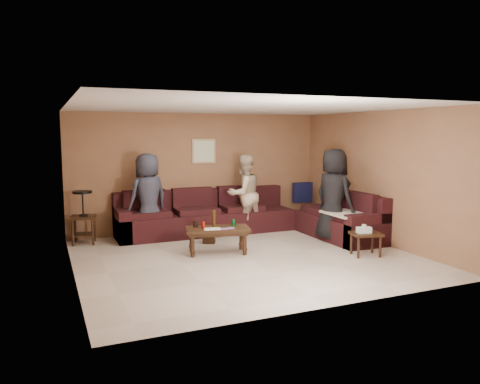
{
  "coord_description": "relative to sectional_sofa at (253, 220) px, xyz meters",
  "views": [
    {
      "loc": [
        -3.11,
        -7.05,
        2.08
      ],
      "look_at": [
        0.25,
        0.85,
        1.0
      ],
      "focal_mm": 35.0,
      "sensor_mm": 36.0,
      "label": 1
    }
  ],
  "objects": [
    {
      "name": "room",
      "position": [
        -0.81,
        -1.52,
        1.34
      ],
      "size": [
        5.6,
        5.5,
        2.5
      ],
      "color": "beige",
      "rests_on": "ground"
    },
    {
      "name": "sectional_sofa",
      "position": [
        0.0,
        0.0,
        0.0
      ],
      "size": [
        4.65,
        2.9,
        0.97
      ],
      "color": "black",
      "rests_on": "ground"
    },
    {
      "name": "coffee_table",
      "position": [
        -1.17,
        -1.08,
        0.06
      ],
      "size": [
        1.19,
        0.8,
        0.74
      ],
      "rotation": [
        0.0,
        0.0,
        -0.25
      ],
      "color": "black",
      "rests_on": "ground"
    },
    {
      "name": "end_table_left",
      "position": [
        -3.25,
        0.57,
        0.2
      ],
      "size": [
        0.52,
        0.52,
        1.01
      ],
      "rotation": [
        0.0,
        0.0,
        -0.19
      ],
      "color": "black",
      "rests_on": "ground"
    },
    {
      "name": "side_table_right",
      "position": [
        1.09,
        -2.23,
        0.03
      ],
      "size": [
        0.56,
        0.5,
        0.55
      ],
      "rotation": [
        0.0,
        0.0,
        -0.23
      ],
      "color": "black",
      "rests_on": "ground"
    },
    {
      "name": "waste_bin",
      "position": [
        -1.05,
        -0.3,
        -0.19
      ],
      "size": [
        0.31,
        0.31,
        0.28
      ],
      "primitive_type": "cube",
      "rotation": [
        0.0,
        0.0,
        -0.42
      ],
      "color": "black",
      "rests_on": "ground"
    },
    {
      "name": "wall_art",
      "position": [
        -0.71,
        0.96,
        1.37
      ],
      "size": [
        0.52,
        0.04,
        0.52
      ],
      "color": "tan",
      "rests_on": "ground"
    },
    {
      "name": "person_left",
      "position": [
        -2.05,
        0.39,
        0.53
      ],
      "size": [
        0.97,
        0.81,
        1.71
      ],
      "primitive_type": "imported",
      "rotation": [
        0.0,
        0.0,
        3.52
      ],
      "color": "#2C2E3D",
      "rests_on": "ground"
    },
    {
      "name": "person_middle",
      "position": [
        -0.06,
        0.3,
        0.5
      ],
      "size": [
        0.93,
        0.8,
        1.65
      ],
      "primitive_type": "imported",
      "rotation": [
        0.0,
        0.0,
        3.38
      ],
      "color": "#C5B092",
      "rests_on": "ground"
    },
    {
      "name": "person_right",
      "position": [
        1.22,
        -1.08,
        0.57
      ],
      "size": [
        0.74,
        0.98,
        1.79
      ],
      "primitive_type": "imported",
      "rotation": [
        0.0,
        0.0,
        1.78
      ],
      "color": "black",
      "rests_on": "ground"
    }
  ]
}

